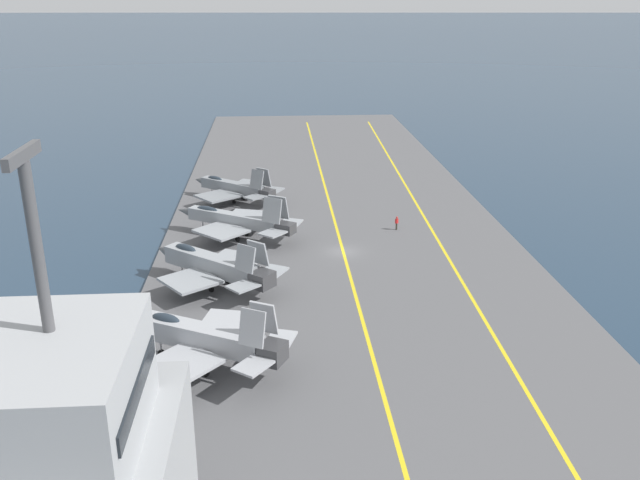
{
  "coord_description": "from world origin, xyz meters",
  "views": [
    {
      "loc": [
        -75.68,
        8.05,
        29.88
      ],
      "look_at": [
        -2.62,
        2.98,
        2.9
      ],
      "focal_mm": 38.0,
      "sensor_mm": 36.0,
      "label": 1
    }
  ],
  "objects": [
    {
      "name": "parked_jet_third",
      "position": [
        5.68,
        12.96,
        2.83
      ],
      "size": [
        13.06,
        16.72,
        6.2
      ],
      "color": "#93999E",
      "rests_on": "carrier_deck"
    },
    {
      "name": "parked_jet_nearest",
      "position": [
        -25.77,
        14.16,
        3.16
      ],
      "size": [
        13.19,
        15.12,
        6.6
      ],
      "color": "#A8AAAF",
      "rests_on": "carrier_deck"
    },
    {
      "name": "deck_stripe_foul_line",
      "position": [
        0.0,
        -12.22,
        0.4
      ],
      "size": [
        171.0,
        5.45,
        0.01
      ],
      "primitive_type": "cube",
      "rotation": [
        0.0,
        0.0,
        -0.03
      ],
      "color": "yellow",
      "rests_on": "carrier_deck"
    },
    {
      "name": "deck_stripe_centerline",
      "position": [
        0.0,
        0.0,
        0.4
      ],
      "size": [
        171.07,
        0.36,
        0.01
      ],
      "primitive_type": "cube",
      "color": "yellow",
      "rests_on": "carrier_deck"
    },
    {
      "name": "crew_red_vest",
      "position": [
        7.34,
        -7.8,
        1.41
      ],
      "size": [
        0.45,
        0.46,
        1.83
      ],
      "color": "#383328",
      "rests_on": "carrier_deck"
    },
    {
      "name": "ground_plane",
      "position": [
        0.0,
        0.0,
        0.0
      ],
      "size": [
        2000.0,
        2000.0,
        0.0
      ],
      "primitive_type": "plane",
      "color": "#23384C"
    },
    {
      "name": "carrier_deck",
      "position": [
        0.0,
        0.0,
        0.2
      ],
      "size": [
        190.07,
        44.44,
        0.4
      ],
      "primitive_type": "cube",
      "color": "#565659",
      "rests_on": "ground"
    },
    {
      "name": "parked_jet_fourth",
      "position": [
        21.78,
        14.0,
        2.53
      ],
      "size": [
        13.21,
        14.19,
        5.66
      ],
      "color": "gray",
      "rests_on": "carrier_deck"
    },
    {
      "name": "parked_jet_second",
      "position": [
        -9.12,
        14.78,
        2.83
      ],
      "size": [
        13.61,
        15.1,
        6.01
      ],
      "color": "#93999E",
      "rests_on": "carrier_deck"
    }
  ]
}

